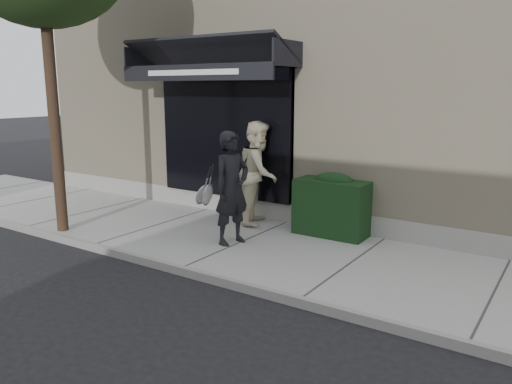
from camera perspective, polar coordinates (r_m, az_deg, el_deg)
The scene contains 7 objects.
ground at distance 8.73m, azimuth -1.53°, elevation -6.39°, with size 80.00×80.00×0.00m, color black.
sidewalk at distance 8.72m, azimuth -1.53°, elevation -6.01°, with size 20.00×3.00×0.12m, color gray.
curb at distance 7.57m, azimuth -8.39°, elevation -8.87°, with size 20.00×0.10×0.14m, color gray.
building_facade at distance 12.67m, azimuth 11.68°, elevation 11.62°, with size 14.30×8.04×5.64m.
hedge at distance 9.07m, azimuth 8.74°, elevation -1.51°, with size 1.30×0.70×1.14m.
pedestrian_front at distance 8.37m, azimuth -2.81°, elevation 0.43°, with size 0.74×0.92×1.91m.
pedestrian_back at distance 9.65m, azimuth 0.33°, elevation 2.21°, with size 1.06×1.18×2.00m.
Camera 1 is at (4.80, -6.77, 2.73)m, focal length 35.00 mm.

